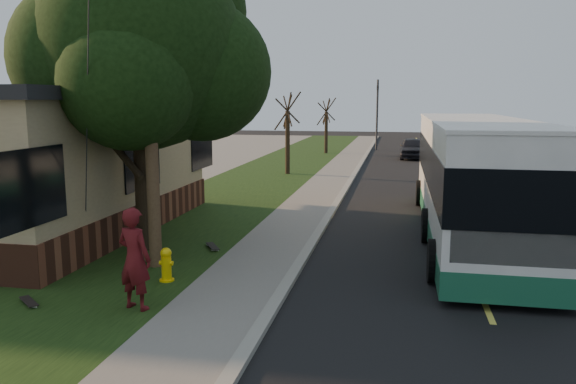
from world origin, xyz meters
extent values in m
plane|color=black|center=(0.00, 0.00, 0.00)|extent=(120.00, 120.00, 0.00)
cube|color=black|center=(4.00, 10.00, 0.01)|extent=(8.00, 80.00, 0.01)
cube|color=gray|center=(0.00, 10.00, 0.06)|extent=(0.25, 80.00, 0.12)
cube|color=slate|center=(-1.00, 10.00, 0.04)|extent=(2.00, 80.00, 0.08)
cube|color=black|center=(-4.50, 10.00, 0.04)|extent=(5.00, 80.00, 0.07)
cube|color=slate|center=(-14.50, 10.00, 0.02)|extent=(15.00, 80.00, 0.04)
cylinder|color=yellow|center=(-2.60, 0.00, 0.35)|extent=(0.22, 0.22, 0.55)
sphere|color=yellow|center=(-2.60, 0.00, 0.69)|extent=(0.24, 0.24, 0.24)
cylinder|color=yellow|center=(-2.60, 0.00, 0.47)|extent=(0.30, 0.10, 0.10)
cylinder|color=yellow|center=(-2.60, 0.00, 0.47)|extent=(0.10, 0.18, 0.10)
cylinder|color=yellow|center=(-2.60, 0.00, 0.09)|extent=(0.32, 0.32, 0.04)
cylinder|color=#473321|center=(-3.30, 1.00, 4.57)|extent=(0.30, 0.30, 9.00)
cylinder|color=#2D2D30|center=(-4.20, -0.10, 3.80)|extent=(2.52, 3.21, 7.60)
cylinder|color=black|center=(-4.20, 2.50, 2.07)|extent=(0.56, 0.56, 4.00)
sphere|color=black|center=(-4.20, 2.50, 5.27)|extent=(5.20, 5.20, 5.20)
sphere|color=black|center=(-2.80, 3.10, 4.67)|extent=(3.60, 3.60, 3.60)
sphere|color=black|center=(-5.40, 2.10, 4.97)|extent=(3.80, 3.80, 3.80)
sphere|color=black|center=(-3.90, 1.20, 4.37)|extent=(3.20, 3.20, 3.20)
sphere|color=black|center=(-4.80, 3.90, 5.67)|extent=(3.40, 3.40, 3.40)
sphere|color=black|center=(-3.30, 3.70, 6.27)|extent=(3.00, 3.00, 3.00)
cylinder|color=black|center=(-3.50, 18.00, 1.72)|extent=(0.24, 0.24, 3.30)
cylinder|color=black|center=(-3.50, 18.00, 3.37)|extent=(1.38, 0.57, 2.01)
cylinder|color=black|center=(-3.50, 18.00, 3.37)|extent=(0.74, 1.21, 1.58)
cylinder|color=black|center=(-3.50, 18.00, 3.37)|extent=(0.65, 1.05, 1.95)
cylinder|color=black|center=(-3.50, 18.00, 3.37)|extent=(1.28, 0.53, 1.33)
cylinder|color=black|center=(-3.50, 18.00, 3.37)|extent=(0.75, 1.21, 1.70)
cylinder|color=black|center=(-3.00, 30.00, 1.58)|extent=(0.24, 0.24, 3.03)
cylinder|color=black|center=(-3.00, 30.00, 3.10)|extent=(1.38, 0.57, 2.01)
cylinder|color=black|center=(-3.00, 30.00, 3.10)|extent=(0.74, 1.21, 1.58)
cylinder|color=black|center=(-3.00, 30.00, 3.10)|extent=(0.65, 1.05, 1.95)
cylinder|color=black|center=(-3.00, 30.00, 3.10)|extent=(1.28, 0.53, 1.33)
cylinder|color=black|center=(-3.00, 30.00, 3.10)|extent=(0.75, 1.21, 1.70)
cylinder|color=#2D2D30|center=(0.50, 34.00, 2.75)|extent=(0.16, 0.16, 5.50)
imported|color=black|center=(0.50, 34.00, 4.50)|extent=(0.18, 0.22, 1.10)
cube|color=silver|center=(4.41, 5.85, 1.94)|extent=(2.62, 12.57, 2.83)
cube|color=#1A5C3E|center=(4.41, 5.85, 0.47)|extent=(2.64, 12.59, 0.58)
cube|color=black|center=(4.41, 5.85, 2.15)|extent=(2.66, 12.61, 1.15)
cube|color=black|center=(4.41, -0.41, 1.78)|extent=(2.32, 0.06, 1.68)
cube|color=yellow|center=(4.41, -0.40, 3.19)|extent=(1.68, 0.06, 0.37)
cube|color=#FFF2CC|center=(3.62, -0.42, 0.58)|extent=(0.26, 0.04, 0.16)
cube|color=#FFF2CC|center=(5.19, -0.42, 0.58)|extent=(0.26, 0.04, 0.16)
cube|color=silver|center=(4.41, 5.85, 3.37)|extent=(2.67, 12.62, 0.08)
cylinder|color=black|center=(3.10, 1.24, 0.48)|extent=(0.29, 0.96, 0.96)
cylinder|color=black|center=(5.72, 1.24, 0.48)|extent=(0.29, 0.96, 0.96)
cylinder|color=black|center=(3.10, 4.80, 0.48)|extent=(0.29, 0.96, 0.96)
cylinder|color=black|center=(5.72, 4.80, 0.48)|extent=(0.29, 0.96, 0.96)
cylinder|color=black|center=(3.10, 10.45, 0.48)|extent=(0.29, 0.96, 0.96)
cylinder|color=black|center=(5.72, 10.45, 0.48)|extent=(0.29, 0.96, 0.96)
imported|color=#501013|center=(-2.50, -1.64, 1.04)|extent=(0.81, 0.64, 1.94)
cube|color=black|center=(-2.50, 2.76, 0.13)|extent=(0.58, 0.78, 0.02)
cylinder|color=silver|center=(-2.35, 2.52, 0.09)|extent=(0.18, 0.14, 0.05)
cylinder|color=silver|center=(-2.65, 2.99, 0.09)|extent=(0.18, 0.14, 0.05)
cube|color=black|center=(-4.64, -1.83, 0.13)|extent=(0.67, 0.59, 0.02)
cylinder|color=silver|center=(-4.45, -1.99, 0.09)|extent=(0.14, 0.15, 0.04)
cylinder|color=silver|center=(-4.83, -1.67, 0.09)|extent=(0.14, 0.15, 0.04)
cube|color=black|center=(-9.50, 8.25, 0.60)|extent=(1.54, 1.33, 1.13)
cube|color=black|center=(-9.50, 8.25, 1.21)|extent=(1.59, 1.39, 0.08)
imported|color=black|center=(3.18, 28.01, 0.70)|extent=(1.71, 4.15, 1.41)
camera|label=1|loc=(2.25, -10.96, 3.96)|focal=35.00mm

